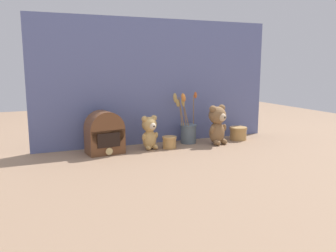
% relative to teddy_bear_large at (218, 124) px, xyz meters
% --- Properties ---
extents(ground_plane, '(4.00, 4.00, 0.00)m').
position_rel_teddy_bear_large_xyz_m(ground_plane, '(-0.30, 0.02, -0.12)').
color(ground_plane, '#8E7056').
extents(backdrop_wall, '(1.44, 0.02, 0.72)m').
position_rel_teddy_bear_large_xyz_m(backdrop_wall, '(-0.30, 0.18, 0.24)').
color(backdrop_wall, slate).
rests_on(backdrop_wall, ground).
extents(teddy_bear_large, '(0.13, 0.12, 0.23)m').
position_rel_teddy_bear_large_xyz_m(teddy_bear_large, '(0.00, 0.00, 0.00)').
color(teddy_bear_large, olive).
rests_on(teddy_bear_large, ground).
extents(teddy_bear_medium, '(0.10, 0.09, 0.19)m').
position_rel_teddy_bear_large_xyz_m(teddy_bear_medium, '(-0.41, 0.04, -0.02)').
color(teddy_bear_medium, tan).
rests_on(teddy_bear_medium, ground).
extents(flower_vase, '(0.15, 0.11, 0.30)m').
position_rel_teddy_bear_large_xyz_m(flower_vase, '(-0.15, 0.09, -0.04)').
color(flower_vase, slate).
rests_on(flower_vase, ground).
extents(vintage_radio, '(0.20, 0.14, 0.22)m').
position_rel_teddy_bear_large_xyz_m(vintage_radio, '(-0.65, 0.05, -0.02)').
color(vintage_radio, brown).
rests_on(vintage_radio, ground).
extents(decorative_tin_tall, '(0.11, 0.11, 0.08)m').
position_rel_teddy_bear_large_xyz_m(decorative_tin_tall, '(0.18, 0.05, -0.08)').
color(decorative_tin_tall, tan).
rests_on(decorative_tin_tall, ground).
extents(decorative_tin_short, '(0.08, 0.08, 0.07)m').
position_rel_teddy_bear_large_xyz_m(decorative_tin_short, '(-0.30, 0.02, -0.09)').
color(decorative_tin_short, tan).
rests_on(decorative_tin_short, ground).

